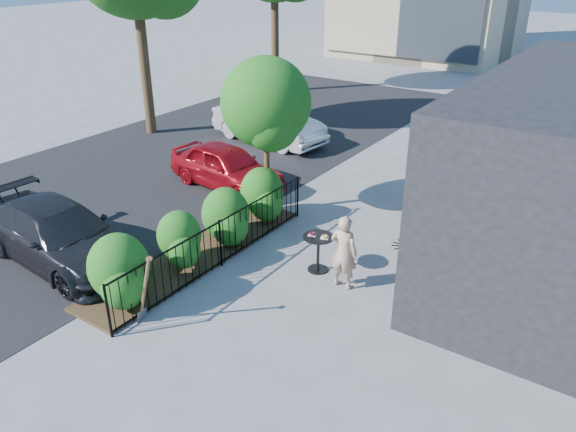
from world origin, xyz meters
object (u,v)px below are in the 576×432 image
Objects in this scene: car_silver at (269,122)px; car_darkgrey at (60,234)px; shovel at (144,293)px; patio_tree at (267,109)px; woman at (344,252)px; car_red at (226,166)px; cafe_table at (318,247)px.

car_darkgrey is at bearing -165.93° from car_silver.
car_silver is at bearing 114.17° from shovel.
patio_tree is 2.49× the size of woman.
shovel reaches higher than car_darkgrey.
patio_tree is 1.07× the size of car_red.
car_darkgrey is at bearing -116.67° from patio_tree.
cafe_table is at bearing -34.20° from patio_tree.
car_darkgrey is at bearing -176.06° from car_red.
car_darkgrey is at bearing 21.49° from woman.
woman is at bearing -31.11° from patio_tree.
car_silver is at bearing 26.18° from car_red.
woman is (3.31, -2.00, -1.97)m from patio_tree.
car_darkgrey is at bearing 169.95° from shovel.
patio_tree is at bearing -104.15° from car_red.
woman reaches higher than shovel.
shovel is (-1.59, -3.38, 0.10)m from cafe_table.
car_darkgrey is (-5.59, -2.55, -0.14)m from woman.
shovel is at bearing -79.21° from patio_tree.
car_silver is (-4.46, 9.94, 0.04)m from shovel.
patio_tree is 5.62m from shovel.
patio_tree reaches higher than car_darkgrey.
woman reaches higher than car_darkgrey.
car_red is 5.33m from car_darkgrey.
patio_tree is 4.52× the size of cafe_table.
patio_tree is 5.51m from car_darkgrey.
car_red is (-2.04, 0.77, -2.14)m from patio_tree.
car_red reaches higher than cafe_table.
car_red is at bearing 151.38° from cafe_table.
woman is 9.62m from car_silver.
shovel is at bearing 50.30° from woman.
woman is at bearing -110.80° from car_red.
car_red is at bearing -153.61° from car_silver.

